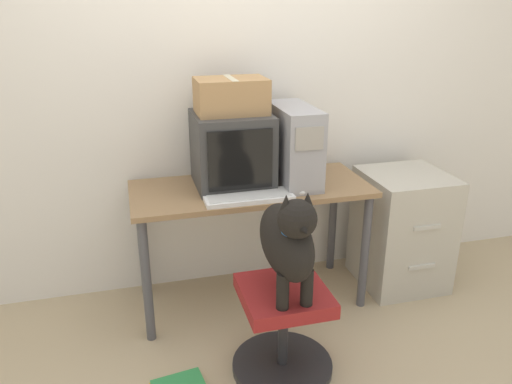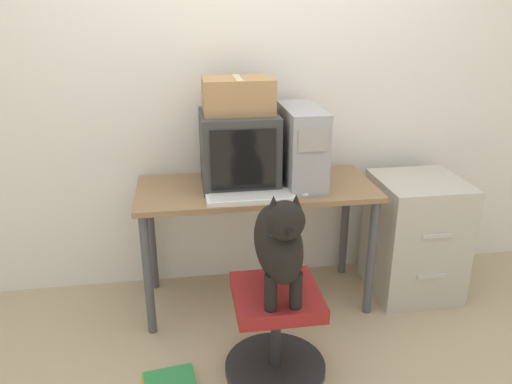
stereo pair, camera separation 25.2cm
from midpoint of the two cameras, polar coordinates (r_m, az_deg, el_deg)
ground_plane at (r=2.94m, az=3.49°, el=-15.12°), size 12.00×12.00×0.00m
wall_back at (r=3.03m, az=1.45°, el=12.82°), size 8.00×0.05×2.60m
desk at (r=2.87m, az=2.57°, el=-1.30°), size 1.35×0.57×0.75m
crt_monitor at (r=2.81m, az=0.59°, el=4.88°), size 0.42×0.42×0.41m
pc_tower at (r=2.84m, az=7.74°, el=5.19°), size 0.21×0.49×0.44m
keyboard at (r=2.65m, az=2.11°, el=-0.59°), size 0.47×0.18×0.03m
computer_mouse at (r=2.70m, az=8.27°, el=-0.28°), size 0.06×0.04×0.03m
office_chair at (r=2.51m, az=5.26°, el=-15.60°), size 0.50×0.50×0.47m
dog at (r=2.22m, az=5.92°, el=-5.64°), size 0.20×0.50×0.53m
filing_cabinet at (r=3.28m, az=19.79°, el=-4.84°), size 0.50×0.52×0.74m
cardboard_box at (r=2.74m, az=0.60°, el=10.95°), size 0.38×0.26×0.19m
book_stack_floor at (r=2.57m, az=-6.95°, el=-20.92°), size 0.27×0.22×0.04m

